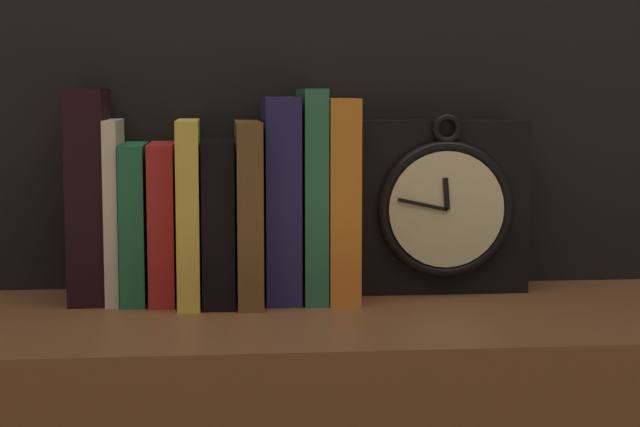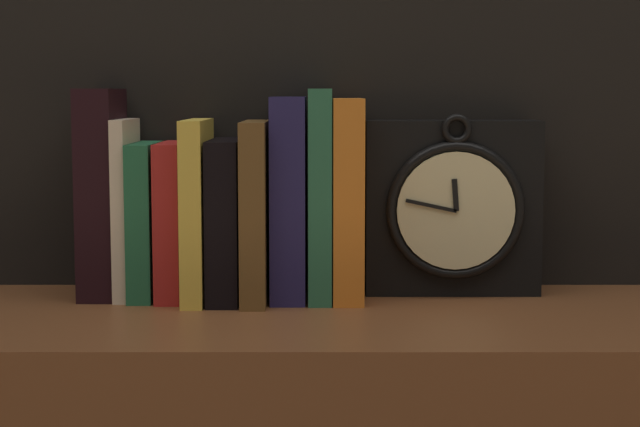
# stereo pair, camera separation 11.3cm
# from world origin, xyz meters

# --- Properties ---
(clock) EXTENTS (0.20, 0.08, 0.21)m
(clock) POSITION_xyz_m (0.15, 0.12, 0.95)
(clock) COLOR black
(clock) RESTS_ON bookshelf
(book_slot0_black) EXTENTS (0.04, 0.11, 0.24)m
(book_slot0_black) POSITION_xyz_m (-0.25, 0.11, 0.97)
(book_slot0_black) COLOR black
(book_slot0_black) RESTS_ON bookshelf
(book_slot1_cream) EXTENTS (0.02, 0.12, 0.20)m
(book_slot1_cream) POSITION_xyz_m (-0.22, 0.10, 0.95)
(book_slot1_cream) COLOR beige
(book_slot1_cream) RESTS_ON bookshelf
(book_slot2_green) EXTENTS (0.03, 0.12, 0.18)m
(book_slot2_green) POSITION_xyz_m (-0.20, 0.10, 0.94)
(book_slot2_green) COLOR #20613D
(book_slot2_green) RESTS_ON bookshelf
(book_slot3_red) EXTENTS (0.03, 0.13, 0.18)m
(book_slot3_red) POSITION_xyz_m (-0.17, 0.10, 0.94)
(book_slot3_red) COLOR #B12320
(book_slot3_red) RESTS_ON bookshelf
(book_slot4_yellow) EXTENTS (0.02, 0.15, 0.20)m
(book_slot4_yellow) POSITION_xyz_m (-0.14, 0.09, 0.95)
(book_slot4_yellow) COLOR yellow
(book_slot4_yellow) RESTS_ON bookshelf
(book_slot5_black) EXTENTS (0.04, 0.14, 0.18)m
(book_slot5_black) POSITION_xyz_m (-0.11, 0.09, 0.94)
(book_slot5_black) COLOR black
(book_slot5_black) RESTS_ON bookshelf
(book_slot6_brown) EXTENTS (0.03, 0.15, 0.20)m
(book_slot6_brown) POSITION_xyz_m (-0.07, 0.09, 0.95)
(book_slot6_brown) COLOR brown
(book_slot6_brown) RESTS_ON bookshelf
(book_slot7_navy) EXTENTS (0.04, 0.13, 0.23)m
(book_slot7_navy) POSITION_xyz_m (-0.04, 0.10, 0.96)
(book_slot7_navy) COLOR #221E4D
(book_slot7_navy) RESTS_ON bookshelf
(book_slot8_green) EXTENTS (0.03, 0.13, 0.24)m
(book_slot8_green) POSITION_xyz_m (0.00, 0.10, 0.97)
(book_slot8_green) COLOR #2A6946
(book_slot8_green) RESTS_ON bookshelf
(book_slot9_orange) EXTENTS (0.03, 0.13, 0.23)m
(book_slot9_orange) POSITION_xyz_m (0.03, 0.10, 0.96)
(book_slot9_orange) COLOR orange
(book_slot9_orange) RESTS_ON bookshelf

